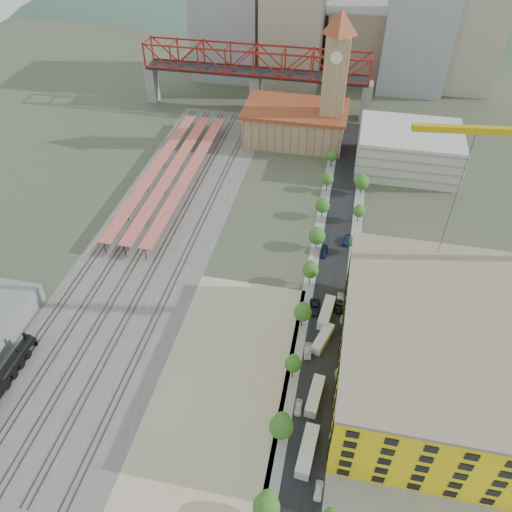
% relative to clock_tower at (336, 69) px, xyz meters
% --- Properties ---
extents(ground, '(400.00, 400.00, 0.00)m').
position_rel_clock_tower_xyz_m(ground, '(-8.00, -79.99, -28.70)').
color(ground, '#474C38').
rests_on(ground, ground).
extents(ballast_strip, '(36.00, 165.00, 0.06)m').
position_rel_clock_tower_xyz_m(ballast_strip, '(-44.00, -62.49, -28.67)').
color(ballast_strip, '#605E59').
rests_on(ballast_strip, ground).
extents(dirt_lot, '(28.00, 67.00, 0.06)m').
position_rel_clock_tower_xyz_m(dirt_lot, '(-12.00, -111.49, -28.67)').
color(dirt_lot, tan).
rests_on(dirt_lot, ground).
extents(street_asphalt, '(12.00, 170.00, 0.06)m').
position_rel_clock_tower_xyz_m(street_asphalt, '(8.00, -64.99, -28.67)').
color(street_asphalt, black).
rests_on(street_asphalt, ground).
extents(sidewalk_west, '(3.00, 170.00, 0.04)m').
position_rel_clock_tower_xyz_m(sidewalk_west, '(2.50, -64.99, -28.68)').
color(sidewalk_west, gray).
rests_on(sidewalk_west, ground).
extents(sidewalk_east, '(3.00, 170.00, 0.04)m').
position_rel_clock_tower_xyz_m(sidewalk_east, '(13.50, -64.99, -28.68)').
color(sidewalk_east, gray).
rests_on(sidewalk_east, ground).
extents(construction_pad, '(50.00, 90.00, 0.06)m').
position_rel_clock_tower_xyz_m(construction_pad, '(37.00, -99.99, -28.67)').
color(construction_pad, gray).
rests_on(construction_pad, ground).
extents(rail_tracks, '(26.56, 160.00, 0.18)m').
position_rel_clock_tower_xyz_m(rail_tracks, '(-45.80, -62.49, -28.55)').
color(rail_tracks, '#382B23').
rests_on(rail_tracks, ground).
extents(platform_canopies, '(16.00, 80.00, 4.12)m').
position_rel_clock_tower_xyz_m(platform_canopies, '(-49.00, -34.99, -24.70)').
color(platform_canopies, '#D37451').
rests_on(platform_canopies, ground).
extents(station_hall, '(38.00, 24.00, 13.10)m').
position_rel_clock_tower_xyz_m(station_hall, '(-13.00, 2.01, -22.03)').
color(station_hall, tan).
rests_on(station_hall, ground).
extents(clock_tower, '(12.00, 12.00, 52.00)m').
position_rel_clock_tower_xyz_m(clock_tower, '(0.00, 0.00, 0.00)').
color(clock_tower, tan).
rests_on(clock_tower, ground).
extents(parking_garage, '(34.00, 26.00, 14.00)m').
position_rel_clock_tower_xyz_m(parking_garage, '(28.00, -9.99, -21.70)').
color(parking_garage, silver).
rests_on(parking_garage, ground).
extents(truss_bridge, '(94.00, 9.60, 25.60)m').
position_rel_clock_tower_xyz_m(truss_bridge, '(-33.00, 25.01, -9.83)').
color(truss_bridge, gray).
rests_on(truss_bridge, ground).
extents(construction_building, '(44.60, 50.60, 18.80)m').
position_rel_clock_tower_xyz_m(construction_building, '(34.00, -99.99, -19.29)').
color(construction_building, yellow).
rests_on(construction_building, ground).
extents(street_trees, '(15.40, 124.40, 8.00)m').
position_rel_clock_tower_xyz_m(street_trees, '(8.00, -74.99, -28.70)').
color(street_trees, '#286A20').
rests_on(street_trees, ground).
extents(skyline, '(133.00, 46.00, 60.00)m').
position_rel_clock_tower_xyz_m(skyline, '(-0.53, 62.32, -5.89)').
color(skyline, '#9EA0A3').
rests_on(skyline, ground).
extents(distant_hills, '(647.00, 264.00, 227.00)m').
position_rel_clock_tower_xyz_m(distant_hills, '(37.28, 180.01, -108.23)').
color(distant_hills, '#4C6B59').
rests_on(distant_hills, ground).
extents(locomotive, '(3.11, 23.98, 6.00)m').
position_rel_clock_tower_xyz_m(locomotive, '(-58.00, -118.93, -26.46)').
color(locomotive, black).
rests_on(locomotive, ground).
extents(site_trailer_a, '(3.60, 10.56, 2.84)m').
position_rel_clock_tower_xyz_m(site_trailer_a, '(8.00, -122.02, -27.28)').
color(site_trailer_a, silver).
rests_on(site_trailer_a, ground).
extents(site_trailer_b, '(3.42, 9.54, 2.56)m').
position_rel_clock_tower_xyz_m(site_trailer_b, '(8.00, -109.53, -27.42)').
color(site_trailer_b, silver).
rests_on(site_trailer_b, ground).
extents(site_trailer_c, '(4.79, 8.96, 2.37)m').
position_rel_clock_tower_xyz_m(site_trailer_c, '(8.00, -93.79, -27.51)').
color(site_trailer_c, silver).
rests_on(site_trailer_c, ground).
extents(site_trailer_d, '(3.70, 10.08, 2.69)m').
position_rel_clock_tower_xyz_m(site_trailer_d, '(8.00, -85.62, -27.35)').
color(site_trailer_d, silver).
rests_on(site_trailer_d, ground).
extents(car_0, '(1.66, 3.96, 1.34)m').
position_rel_clock_tower_xyz_m(car_0, '(5.00, -112.62, -28.03)').
color(car_0, silver).
rests_on(car_0, ground).
extents(car_1, '(2.04, 4.75, 1.52)m').
position_rel_clock_tower_xyz_m(car_1, '(5.00, -97.73, -27.94)').
color(car_1, '#A8A8AD').
rests_on(car_1, ground).
extents(car_2, '(3.20, 5.84, 1.55)m').
position_rel_clock_tower_xyz_m(car_2, '(5.00, -83.89, -27.92)').
color(car_2, black).
rests_on(car_2, ground).
extents(car_3, '(2.06, 4.84, 1.39)m').
position_rel_clock_tower_xyz_m(car_3, '(5.00, -62.17, -28.00)').
color(car_3, navy).
rests_on(car_3, ground).
extents(car_4, '(1.69, 3.90, 1.31)m').
position_rel_clock_tower_xyz_m(car_4, '(11.00, -128.76, -28.04)').
color(car_4, white).
rests_on(car_4, ground).
extents(car_5, '(1.78, 4.85, 1.59)m').
position_rel_clock_tower_xyz_m(car_5, '(11.00, -80.10, -27.90)').
color(car_5, '#9E9FA3').
rests_on(car_5, ground).
extents(car_6, '(2.92, 5.59, 1.50)m').
position_rel_clock_tower_xyz_m(car_6, '(11.00, -81.82, -27.95)').
color(car_6, black).
rests_on(car_6, ground).
extents(car_7, '(2.49, 4.95, 1.38)m').
position_rel_clock_tower_xyz_m(car_7, '(11.00, -55.80, -28.01)').
color(car_7, navy).
rests_on(car_7, ground).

